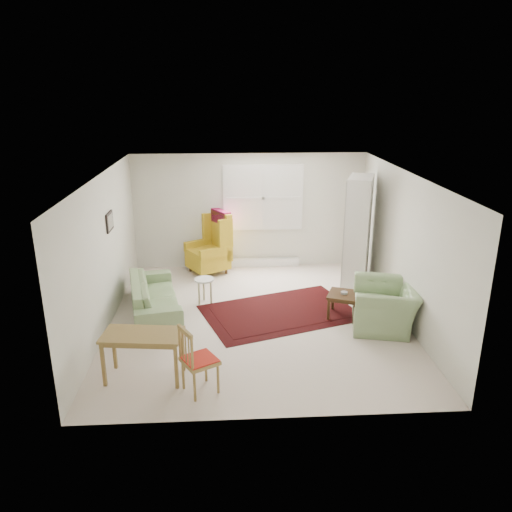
{
  "coord_description": "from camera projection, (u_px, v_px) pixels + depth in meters",
  "views": [
    {
      "loc": [
        -0.49,
        -7.83,
        3.82
      ],
      "look_at": [
        0.0,
        0.3,
        1.05
      ],
      "focal_mm": 35.0,
      "sensor_mm": 36.0,
      "label": 1
    }
  ],
  "objects": [
    {
      "name": "armchair",
      "position": [
        385.0,
        302.0,
        8.25
      ],
      "size": [
        1.24,
        1.34,
        0.9
      ],
      "primitive_type": "imported",
      "rotation": [
        0.0,
        0.0,
        -1.8
      ],
      "color": "#7E9A67",
      "rests_on": "ground"
    },
    {
      "name": "stool",
      "position": [
        205.0,
        291.0,
        9.23
      ],
      "size": [
        0.47,
        0.47,
        0.48
      ],
      "primitive_type": null,
      "rotation": [
        0.0,
        0.0,
        -0.37
      ],
      "color": "white",
      "rests_on": "ground"
    },
    {
      "name": "cabinet",
      "position": [
        358.0,
        232.0,
        9.88
      ],
      "size": [
        0.73,
        0.98,
        2.19
      ],
      "primitive_type": null,
      "rotation": [
        0.0,
        0.0,
        -0.34
      ],
      "color": "white",
      "rests_on": "ground"
    },
    {
      "name": "coffee_table",
      "position": [
        343.0,
        305.0,
        8.68
      ],
      "size": [
        0.69,
        0.69,
        0.43
      ],
      "primitive_type": null,
      "rotation": [
        0.0,
        0.0,
        -0.38
      ],
      "color": "#3E2613",
      "rests_on": "ground"
    },
    {
      "name": "desk_chair",
      "position": [
        200.0,
        359.0,
        6.45
      ],
      "size": [
        0.57,
        0.57,
        0.95
      ],
      "primitive_type": null,
      "rotation": [
        0.0,
        0.0,
        2.09
      ],
      "color": "olive",
      "rests_on": "ground"
    },
    {
      "name": "wingback_chair",
      "position": [
        207.0,
        243.0,
        10.61
      ],
      "size": [
        1.1,
        1.08,
        1.34
      ],
      "primitive_type": null,
      "rotation": [
        0.0,
        0.0,
        -1.02
      ],
      "color": "gold",
      "rests_on": "ground"
    },
    {
      "name": "rug",
      "position": [
        280.0,
        312.0,
        8.88
      ],
      "size": [
        3.02,
        2.44,
        0.03
      ],
      "primitive_type": null,
      "rotation": [
        0.0,
        0.0,
        0.33
      ],
      "color": "black",
      "rests_on": "ground"
    },
    {
      "name": "room",
      "position": [
        257.0,
        246.0,
        8.45
      ],
      "size": [
        5.04,
        5.54,
        2.51
      ],
      "color": "beige",
      "rests_on": "ground"
    },
    {
      "name": "sofa",
      "position": [
        154.0,
        290.0,
        8.84
      ],
      "size": [
        1.19,
        2.13,
        0.81
      ],
      "primitive_type": "imported",
      "rotation": [
        0.0,
        0.0,
        1.78
      ],
      "color": "#7E9A67",
      "rests_on": "ground"
    },
    {
      "name": "desk",
      "position": [
        144.0,
        356.0,
        6.79
      ],
      "size": [
        1.12,
        0.66,
        0.68
      ],
      "primitive_type": null,
      "rotation": [
        0.0,
        0.0,
        -0.12
      ],
      "color": "olive",
      "rests_on": "ground"
    }
  ]
}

